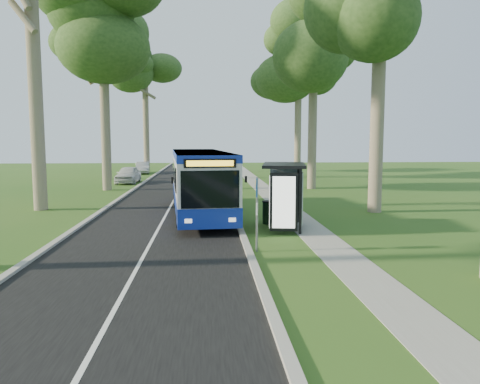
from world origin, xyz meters
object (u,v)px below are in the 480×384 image
object	(u,v)px
bus_stop_sign	(257,205)
car_white	(128,175)
litter_bin	(269,212)
bus_shelter	(289,184)
bus	(200,182)
car_silver	(143,168)

from	to	relation	value
bus_stop_sign	car_white	size ratio (longest dim) A/B	0.58
litter_bin	bus_stop_sign	bearing A→B (deg)	-101.79
car_white	bus_shelter	bearing A→B (deg)	-63.12
bus_stop_sign	bus_shelter	xyz separation A→B (m)	(1.77, 3.75, 0.38)
car_white	litter_bin	bearing A→B (deg)	-62.94
bus	litter_bin	distance (m)	4.53
bus_shelter	car_white	size ratio (longest dim) A/B	0.80
litter_bin	car_white	distance (m)	23.01
car_silver	litter_bin	bearing A→B (deg)	-78.95
car_silver	bus	bearing A→B (deg)	-83.03
bus_shelter	bus_stop_sign	bearing A→B (deg)	-105.94
litter_bin	car_silver	xyz separation A→B (m)	(-10.05, 32.42, 0.13)
bus_stop_sign	bus_shelter	distance (m)	4.16
bus_shelter	litter_bin	bearing A→B (deg)	121.93
bus	bus_stop_sign	size ratio (longest dim) A/B	4.80
bus	litter_bin	bearing A→B (deg)	-48.17
litter_bin	car_silver	world-z (taller)	car_silver
bus	car_silver	world-z (taller)	bus
car_white	bus_stop_sign	bearing A→B (deg)	-69.75
bus_stop_sign	bus_shelter	size ratio (longest dim) A/B	0.73
litter_bin	bus	bearing A→B (deg)	136.57
bus_shelter	litter_bin	xyz separation A→B (m)	(-0.66, 1.57, -1.45)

